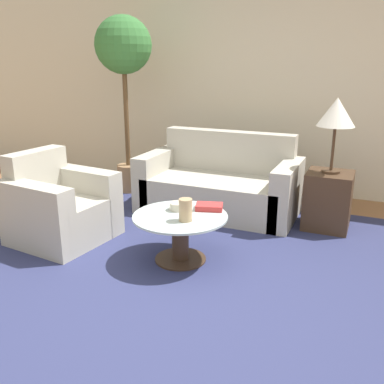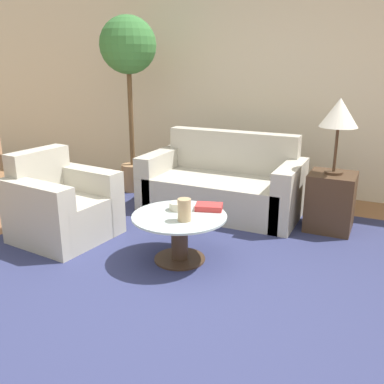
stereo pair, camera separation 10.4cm
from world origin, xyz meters
The scene contains 12 objects.
ground_plane centered at (0.00, 0.00, 0.00)m, with size 14.00×14.00×0.00m, color #8E603D.
wall_back centered at (0.00, 3.02, 1.30)m, with size 10.00×0.06×2.60m.
rug centered at (-0.13, 0.56, 0.00)m, with size 3.72×3.58×0.01m.
sofa_main centered at (-0.27, 1.94, 0.29)m, with size 1.75×0.87×0.88m.
armchair centered at (-1.41, 0.53, 0.29)m, with size 0.89×0.91×0.84m.
coffee_table centered at (-0.13, 0.56, 0.27)m, with size 0.81×0.81×0.42m.
side_table centered at (0.92, 1.85, 0.29)m, with size 0.45×0.45×0.59m.
table_lamp centered at (0.92, 1.85, 1.17)m, with size 0.36×0.36×0.74m.
potted_plant centered at (-1.63, 2.16, 1.68)m, with size 0.69×0.69×2.19m.
vase centered at (-0.04, 0.46, 0.51)m, with size 0.11×0.11×0.19m.
bowl centered at (-0.21, 0.67, 0.45)m, with size 0.14×0.14×0.07m.
book_stack centered at (0.04, 0.80, 0.44)m, with size 0.27×0.22×0.05m.
Camera 1 is at (1.32, -2.49, 1.67)m, focal length 40.00 mm.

